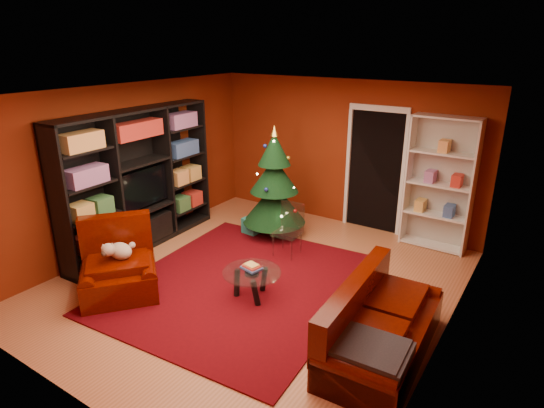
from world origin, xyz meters
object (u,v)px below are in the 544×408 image
Objects in this scene: rug at (241,284)px; gift_box_teal at (253,225)px; armchair at (118,267)px; white_bookshelf at (439,184)px; coffee_table at (252,284)px; christmas_tree at (274,183)px; media_unit at (139,180)px; dog at (121,251)px; acrylic_chair at (287,233)px; gift_box_red at (279,219)px; sofa at (384,320)px.

gift_box_teal is (-0.91, 1.55, 0.13)m from rug.
armchair reaches higher than gift_box_teal.
white_bookshelf reaches higher than coffee_table.
armchair is (-0.63, -2.80, -0.53)m from christmas_tree.
christmas_tree is at bearing 42.09° from media_unit.
coffee_table is (1.24, -1.74, 0.06)m from gift_box_teal.
dog is 2.49m from acrylic_chair.
gift_box_red is 3.20m from dog.
dog reaches higher than rug.
acrylic_chair reaches higher than rug.
christmas_tree is 1.03m from acrylic_chair.
sofa is at bearing -4.25° from coffee_table.
acrylic_chair is (-0.27, 1.32, 0.18)m from coffee_table.
armchair is at bearing -123.66° from acrylic_chair.
media_unit reaches higher than rug.
christmas_tree reaches higher than coffee_table.
rug is at bearing -8.77° from armchair.
media_unit is at bearing 77.31° from dog.
christmas_tree is 2.25m from coffee_table.
sofa is at bearing -39.22° from dog.
christmas_tree reaches higher than rug.
white_bookshelf is at bearing 62.27° from coffee_table.
christmas_tree is at bearing -69.88° from gift_box_red.
white_bookshelf is (4.01, 2.55, -0.05)m from media_unit.
media_unit is 3.80× the size of acrylic_chair.
white_bookshelf is 2.13× the size of armchair.
armchair is 1.35× the size of coffee_table.
sofa reaches higher than dog.
dog is at bearing -54.61° from media_unit.
armchair reaches higher than gift_box_red.
coffee_table is (-1.54, -2.94, -0.87)m from white_bookshelf.
gift_box_teal reaches higher than gift_box_red.
rug is 1.83× the size of sofa.
media_unit is 3.80× the size of coffee_table.
christmas_tree is 2.51× the size of acrylic_chair.
gift_box_teal is 0.15× the size of sofa.
rug is at bearing -10.84° from dog.
gift_box_red is (1.42, 1.93, -1.00)m from media_unit.
gift_box_red is 1.30m from acrylic_chair.
dog is at bearing -96.71° from gift_box_teal.
white_bookshelf is 2.87× the size of acrylic_chair.
rug is at bearing -59.48° from gift_box_teal.
media_unit is 2.50m from acrylic_chair.
media_unit is at bearing 174.97° from rug.
media_unit is at bearing -146.28° from white_bookshelf.
media_unit is at bearing -135.51° from christmas_tree.
rug is 1.80m from gift_box_teal.
gift_box_teal is 2.14m from coffee_table.
armchair is (-3.08, -3.82, -0.66)m from white_bookshelf.
gift_box_teal is 3.17m from white_bookshelf.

